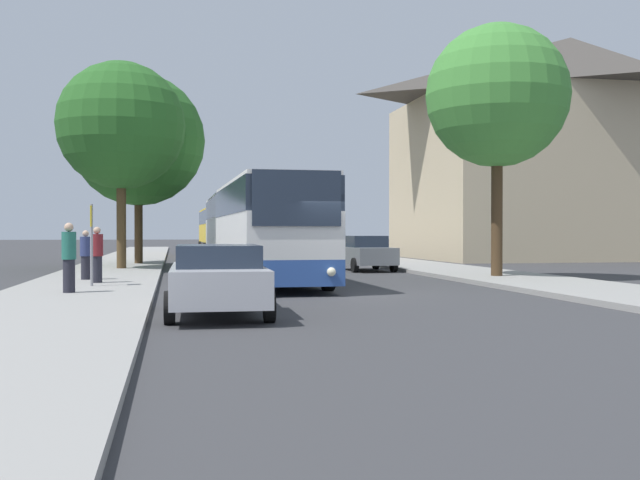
% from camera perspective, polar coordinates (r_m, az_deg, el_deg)
% --- Properties ---
extents(ground_plane, '(300.00, 300.00, 0.00)m').
position_cam_1_polar(ground_plane, '(20.35, 1.74, -4.18)').
color(ground_plane, '#38383A').
rests_on(ground_plane, ground).
extents(sidewalk_left, '(4.00, 120.00, 0.15)m').
position_cam_1_polar(sidewalk_left, '(19.99, -18.27, -4.08)').
color(sidewalk_left, gray).
rests_on(sidewalk_left, ground_plane).
extents(sidewalk_right, '(4.00, 120.00, 0.15)m').
position_cam_1_polar(sidewalk_right, '(22.93, 19.09, -3.48)').
color(sidewalk_right, gray).
rests_on(sidewalk_right, ground_plane).
extents(building_right_background, '(20.42, 13.96, 14.37)m').
position_cam_1_polar(building_right_background, '(51.74, 18.53, 6.67)').
color(building_right_background, '#C6B28E').
rests_on(building_right_background, ground_plane).
extents(bus_front, '(3.04, 10.59, 3.32)m').
position_cam_1_polar(bus_front, '(24.43, -3.99, 0.79)').
color(bus_front, '#2D519E').
rests_on(bus_front, ground_plane).
extents(bus_middle, '(2.89, 10.95, 3.45)m').
position_cam_1_polar(bus_middle, '(37.81, -6.39, 0.83)').
color(bus_middle, '#238942').
rests_on(bus_middle, ground_plane).
extents(bus_rear, '(2.96, 11.24, 3.32)m').
position_cam_1_polar(bus_rear, '(53.39, -7.55, 0.69)').
color(bus_rear, '#2D2D2D').
rests_on(bus_rear, ground_plane).
extents(parked_car_left_curb, '(2.12, 4.61, 1.44)m').
position_cam_1_polar(parked_car_left_curb, '(15.40, -7.83, -2.88)').
color(parked_car_left_curb, '#B7B7BC').
rests_on(parked_car_left_curb, ground_plane).
extents(parked_car_right_near, '(2.04, 4.10, 1.53)m').
position_cam_1_polar(parked_car_right_near, '(32.78, 3.49, -0.96)').
color(parked_car_right_near, slate).
rests_on(parked_car_right_near, ground_plane).
extents(parked_car_right_far, '(2.11, 4.44, 1.44)m').
position_cam_1_polar(parked_car_right_far, '(51.50, -1.80, -0.43)').
color(parked_car_right_far, silver).
rests_on(parked_car_right_far, ground_plane).
extents(bus_stop_sign, '(0.08, 0.45, 2.35)m').
position_cam_1_polar(bus_stop_sign, '(22.44, -17.01, 0.37)').
color(bus_stop_sign, gray).
rests_on(bus_stop_sign, sidewalk_left).
extents(pedestrian_waiting_near, '(0.36, 0.36, 1.79)m').
position_cam_1_polar(pedestrian_waiting_near, '(20.15, -18.58, -1.25)').
color(pedestrian_waiting_near, '#23232D').
rests_on(pedestrian_waiting_near, sidewalk_left).
extents(pedestrian_waiting_far, '(0.36, 0.36, 1.60)m').
position_cam_1_polar(pedestrian_waiting_far, '(25.51, -17.42, -1.09)').
color(pedestrian_waiting_far, '#23232D').
rests_on(pedestrian_waiting_far, sidewalk_left).
extents(pedestrian_walking_back, '(0.36, 0.36, 1.71)m').
position_cam_1_polar(pedestrian_walking_back, '(23.82, -16.62, -1.07)').
color(pedestrian_walking_back, '#23232D').
rests_on(pedestrian_walking_back, sidewalk_left).
extents(tree_left_near, '(5.44, 5.44, 8.82)m').
position_cam_1_polar(tree_left_near, '(33.36, -14.92, 8.41)').
color(tree_left_near, '#513D23').
rests_on(tree_left_near, sidewalk_left).
extents(tree_left_far, '(6.53, 6.53, 9.37)m').
position_cam_1_polar(tree_left_far, '(38.31, -13.67, 7.42)').
color(tree_left_far, '#47331E').
rests_on(tree_left_far, sidewalk_left).
extents(tree_right_near, '(5.03, 5.03, 8.88)m').
position_cam_1_polar(tree_right_near, '(27.58, 13.35, 10.60)').
color(tree_right_near, '#47331E').
rests_on(tree_right_near, sidewalk_right).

